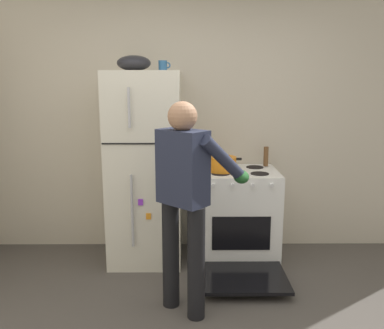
{
  "coord_description": "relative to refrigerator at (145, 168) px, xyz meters",
  "views": [
    {
      "loc": [
        -0.07,
        -2.27,
        1.74
      ],
      "look_at": [
        -0.04,
        1.32,
        1.0
      ],
      "focal_mm": 38.32,
      "sensor_mm": 36.0,
      "label": 1
    }
  ],
  "objects": [
    {
      "name": "kitchen_wall_back",
      "position": [
        0.49,
        0.38,
        0.44
      ],
      "size": [
        6.0,
        0.1,
        2.7
      ],
      "primitive_type": "cube",
      "color": "beige",
      "rests_on": "ground"
    },
    {
      "name": "stove_range",
      "position": [
        0.9,
        -0.02,
        -0.48
      ],
      "size": [
        0.76,
        1.21,
        0.89
      ],
      "color": "white",
      "rests_on": "ground"
    },
    {
      "name": "red_pot",
      "position": [
        0.74,
        -0.05,
        0.05
      ],
      "size": [
        0.36,
        0.26,
        0.14
      ],
      "color": "orange",
      "rests_on": "stove_range"
    },
    {
      "name": "pepper_mill",
      "position": [
        1.2,
        0.2,
        0.08
      ],
      "size": [
        0.05,
        0.05,
        0.19
      ],
      "primitive_type": "cylinder",
      "color": "brown",
      "rests_on": "stove_range"
    },
    {
      "name": "person_cook",
      "position": [
        0.4,
        -0.95,
        0.05
      ],
      "size": [
        0.71,
        0.75,
        1.6
      ],
      "color": "black",
      "rests_on": "ground"
    },
    {
      "name": "coffee_mug",
      "position": [
        0.18,
        0.05,
        0.96
      ],
      "size": [
        0.11,
        0.08,
        0.1
      ],
      "color": "#2D6093",
      "rests_on": "refrigerator"
    },
    {
      "name": "mixing_bowl",
      "position": [
        -0.08,
        0.0,
        0.98
      ],
      "size": [
        0.31,
        0.31,
        0.14
      ],
      "primitive_type": "ellipsoid",
      "color": "black",
      "rests_on": "refrigerator"
    },
    {
      "name": "refrigerator",
      "position": [
        0.0,
        0.0,
        0.0
      ],
      "size": [
        0.68,
        0.72,
        1.82
      ],
      "color": "silver",
      "rests_on": "ground"
    }
  ]
}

